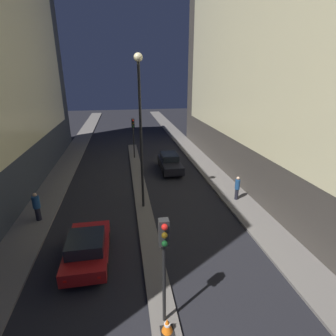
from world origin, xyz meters
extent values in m
cube|color=beige|center=(-7.80, 16.19, 11.25)|extent=(0.05, 27.52, 15.54)
cube|color=#423D38|center=(10.79, 16.19, 10.31)|extent=(6.00, 32.38, 20.63)
cube|color=beige|center=(7.80, 16.19, 11.35)|extent=(0.05, 27.52, 15.68)
cube|color=#66605B|center=(0.00, 15.18, 0.07)|extent=(1.02, 28.36, 0.13)
cylinder|color=black|center=(0.00, 3.96, 1.75)|extent=(0.12, 0.12, 3.23)
cube|color=#2D2D2D|center=(0.00, 3.96, 3.82)|extent=(0.32, 0.28, 0.90)
sphere|color=red|center=(0.00, 3.78, 4.12)|extent=(0.20, 0.20, 0.20)
sphere|color=#4C380A|center=(0.00, 3.78, 3.82)|extent=(0.20, 0.20, 0.20)
sphere|color=#0F3D19|center=(0.00, 3.78, 3.52)|extent=(0.20, 0.20, 0.20)
cylinder|color=black|center=(0.00, 23.86, 1.75)|extent=(0.12, 0.12, 3.23)
cube|color=#2D2D2D|center=(0.00, 23.86, 3.82)|extent=(0.32, 0.28, 0.90)
sphere|color=red|center=(0.00, 23.68, 4.12)|extent=(0.20, 0.20, 0.20)
sphere|color=#4C380A|center=(0.00, 23.68, 3.82)|extent=(0.20, 0.20, 0.20)
sphere|color=#0F3D19|center=(0.00, 23.68, 3.52)|extent=(0.20, 0.20, 0.20)
cylinder|color=black|center=(0.00, 12.78, 4.69)|extent=(0.16, 0.16, 9.11)
sphere|color=#F9EAB2|center=(0.00, 12.78, 9.39)|extent=(0.50, 0.50, 0.50)
cube|color=black|center=(0.02, 3.49, 0.15)|extent=(0.47, 0.47, 0.03)
cone|color=orange|center=(0.02, 3.49, 0.43)|extent=(0.39, 0.39, 0.53)
cylinder|color=white|center=(0.02, 3.49, 0.45)|extent=(0.21, 0.21, 0.07)
cube|color=maroon|center=(-3.06, 7.92, 0.63)|extent=(1.92, 4.03, 0.61)
cube|color=black|center=(-3.06, 7.62, 1.22)|extent=(1.63, 1.81, 0.57)
cube|color=red|center=(-3.73, 5.91, 0.66)|extent=(0.14, 0.04, 0.10)
cube|color=red|center=(-2.39, 5.91, 0.66)|extent=(0.14, 0.04, 0.10)
cylinder|color=black|center=(-3.91, 9.17, 0.32)|extent=(0.22, 0.64, 0.64)
cylinder|color=black|center=(-2.21, 9.17, 0.32)|extent=(0.22, 0.64, 0.64)
cylinder|color=black|center=(-3.91, 6.67, 0.32)|extent=(0.22, 0.64, 0.64)
cylinder|color=black|center=(-2.21, 6.67, 0.32)|extent=(0.22, 0.64, 0.64)
cube|color=black|center=(3.06, 19.54, 0.66)|extent=(1.72, 4.58, 0.68)
cube|color=black|center=(3.06, 19.89, 1.29)|extent=(1.46, 2.06, 0.57)
cube|color=red|center=(2.46, 21.83, 0.70)|extent=(0.14, 0.04, 0.10)
cube|color=red|center=(3.66, 21.83, 0.70)|extent=(0.14, 0.04, 0.10)
cylinder|color=black|center=(2.31, 20.96, 0.32)|extent=(0.22, 0.64, 0.64)
cylinder|color=black|center=(3.81, 20.96, 0.32)|extent=(0.22, 0.64, 0.64)
cylinder|color=black|center=(2.31, 18.13, 0.32)|extent=(0.22, 0.64, 0.64)
cylinder|color=black|center=(3.81, 18.13, 0.32)|extent=(0.22, 0.64, 0.64)
cylinder|color=black|center=(-6.42, 12.09, 0.55)|extent=(0.32, 0.32, 0.83)
cylinder|color=navy|center=(-6.42, 12.09, 1.33)|extent=(0.43, 0.43, 0.73)
sphere|color=tan|center=(-6.42, 12.09, 1.82)|extent=(0.24, 0.24, 0.24)
cylinder|color=black|center=(6.58, 12.66, 0.53)|extent=(0.25, 0.25, 0.78)
cylinder|color=navy|center=(6.58, 12.66, 1.27)|extent=(0.34, 0.34, 0.70)
sphere|color=beige|center=(6.58, 12.66, 1.73)|extent=(0.23, 0.23, 0.23)
camera|label=1|loc=(-1.09, -3.02, 8.49)|focal=28.00mm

